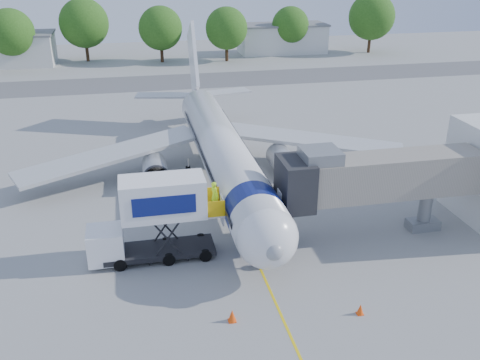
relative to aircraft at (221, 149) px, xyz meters
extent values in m
plane|color=#999996|center=(0.00, -4.12, -2.95)|extent=(160.00, 160.00, 0.00)
cube|color=yellow|center=(0.00, -4.12, -2.94)|extent=(0.15, 70.00, 0.01)
cube|color=#59595B|center=(0.00, 37.88, -2.94)|extent=(120.00, 10.00, 0.01)
cylinder|color=silver|center=(0.00, -1.12, 0.05)|extent=(3.70, 28.00, 3.70)
sphere|color=silver|center=(0.00, -15.12, 0.05)|extent=(3.70, 3.70, 3.70)
sphere|color=gray|center=(0.00, -16.67, 0.05)|extent=(1.10, 1.10, 1.10)
cone|color=silver|center=(0.00, 15.88, 0.05)|extent=(3.70, 6.00, 3.70)
cube|color=silver|center=(0.00, 16.88, 4.25)|extent=(0.35, 7.26, 8.29)
cube|color=#B2B5B7|center=(9.00, 2.38, -0.65)|extent=(16.17, 9.32, 1.42)
cube|color=#B2B5B7|center=(-9.00, 2.38, -0.65)|extent=(16.17, 9.32, 1.42)
cylinder|color=#999BA0|center=(5.50, 0.38, -1.65)|extent=(2.10, 3.60, 2.10)
cylinder|color=#999BA0|center=(-5.50, 0.38, -1.65)|extent=(2.10, 3.60, 2.10)
cube|color=black|center=(0.00, -15.42, 0.50)|extent=(2.60, 1.39, 0.81)
cylinder|color=navy|center=(0.00, -12.12, 0.05)|extent=(3.73, 2.00, 3.73)
cylinder|color=silver|center=(0.00, -13.62, -2.20)|extent=(0.16, 0.16, 1.50)
cylinder|color=black|center=(0.00, -13.62, -2.63)|extent=(0.25, 0.64, 0.64)
cylinder|color=black|center=(2.60, 1.88, -2.50)|extent=(0.35, 0.90, 0.90)
cylinder|color=black|center=(-2.60, 1.88, -2.50)|extent=(0.35, 0.90, 0.90)
cube|color=gray|center=(9.00, -11.12, 1.45)|extent=(13.60, 2.60, 2.80)
cube|color=black|center=(2.90, -11.12, 1.45)|extent=(2.00, 3.20, 3.20)
cube|color=slate|center=(4.50, -11.12, 3.25)|extent=(2.40, 2.40, 0.80)
cylinder|color=slate|center=(12.50, -11.12, -1.45)|extent=(0.90, 0.90, 3.00)
cube|color=slate|center=(12.50, -11.12, -2.60)|extent=(2.20, 1.20, 0.70)
cylinder|color=black|center=(11.60, -11.12, -2.60)|extent=(0.30, 0.70, 0.70)
cylinder|color=black|center=(13.40, -11.12, -2.60)|extent=(0.30, 0.70, 0.70)
cube|color=black|center=(-6.00, -11.12, -2.40)|extent=(7.00, 2.30, 0.35)
cube|color=white|center=(-9.30, -11.12, -1.60)|extent=(2.20, 2.20, 2.10)
cube|color=black|center=(-9.30, -11.12, -1.15)|extent=(1.90, 2.10, 0.70)
cube|color=white|center=(-5.60, -11.12, 1.30)|extent=(5.20, 2.40, 2.50)
cube|color=navy|center=(-5.60, -12.34, 1.30)|extent=(3.80, 0.04, 1.20)
cube|color=silver|center=(-2.45, -11.12, 0.10)|extent=(1.10, 2.20, 0.10)
cube|color=#E0AF0B|center=(-2.45, -12.17, 0.65)|extent=(1.10, 0.06, 1.10)
cube|color=#E0AF0B|center=(-2.45, -10.07, 0.65)|extent=(1.10, 0.06, 1.10)
cylinder|color=black|center=(-3.20, -12.17, -2.55)|extent=(0.80, 0.25, 0.80)
cylinder|color=black|center=(-3.20, -10.07, -2.55)|extent=(0.80, 0.25, 0.80)
cylinder|color=black|center=(-8.50, -12.17, -2.55)|extent=(0.80, 0.25, 0.80)
cylinder|color=black|center=(-8.50, -10.07, -2.55)|extent=(0.80, 0.25, 0.80)
imported|color=#A9E818|center=(-2.37, -11.12, 1.09)|extent=(0.69, 0.81, 1.88)
cube|color=white|center=(-1.01, -19.32, -2.32)|extent=(3.25, 1.87, 1.25)
cube|color=navy|center=(-1.01, -19.32, -1.92)|extent=(1.91, 1.67, 0.31)
cylinder|color=black|center=(-2.31, -19.83, -2.64)|extent=(0.64, 0.28, 0.62)
cylinder|color=black|center=(-2.20, -18.59, -2.64)|extent=(0.64, 0.28, 0.62)
cylinder|color=black|center=(0.18, -20.05, -2.64)|extent=(0.64, 0.28, 0.62)
cylinder|color=black|center=(0.29, -18.81, -2.64)|extent=(0.64, 0.28, 0.62)
cone|color=#FF4A0D|center=(4.23, -19.24, -2.63)|extent=(0.40, 0.40, 0.63)
cube|color=#FF4A0D|center=(4.23, -19.24, -2.93)|extent=(0.36, 0.36, 0.04)
cone|color=#FF4A0D|center=(-2.70, -18.38, -2.58)|extent=(0.46, 0.46, 0.73)
cube|color=#FF4A0D|center=(-2.70, -18.38, -2.93)|extent=(0.41, 0.41, 0.04)
cube|color=silver|center=(22.00, 57.88, -0.45)|extent=(16.00, 7.00, 5.00)
cube|color=slate|center=(22.00, 57.88, 2.20)|extent=(16.40, 7.40, 0.30)
cylinder|color=#382314|center=(-24.96, 52.90, -1.26)|extent=(0.56, 0.56, 3.38)
sphere|color=#245115|center=(-24.96, 52.90, 2.88)|extent=(7.52, 7.52, 7.52)
cylinder|color=#382314|center=(-13.66, 56.87, -1.07)|extent=(0.56, 0.56, 3.76)
sphere|color=#245115|center=(-13.66, 56.87, 3.52)|extent=(8.35, 8.35, 8.35)
cylinder|color=#382314|center=(-0.94, 53.34, -1.28)|extent=(0.56, 0.56, 3.34)
sphere|color=#245115|center=(-0.94, 53.34, 2.80)|extent=(7.42, 7.42, 7.42)
cylinder|color=#382314|center=(10.24, 51.89, -1.32)|extent=(0.56, 0.56, 3.25)
sphere|color=#245115|center=(10.24, 51.89, 2.65)|extent=(7.23, 7.23, 7.23)
cylinder|color=#382314|center=(22.96, 56.05, -1.43)|extent=(0.56, 0.56, 3.04)
sphere|color=#245115|center=(22.96, 56.05, 2.30)|extent=(6.77, 6.77, 6.77)
cylinder|color=#382314|center=(38.14, 54.45, -1.04)|extent=(0.56, 0.56, 3.82)
sphere|color=#245115|center=(38.14, 54.45, 3.64)|extent=(8.50, 8.50, 8.50)
camera|label=1|loc=(-7.09, -41.13, 15.39)|focal=40.00mm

